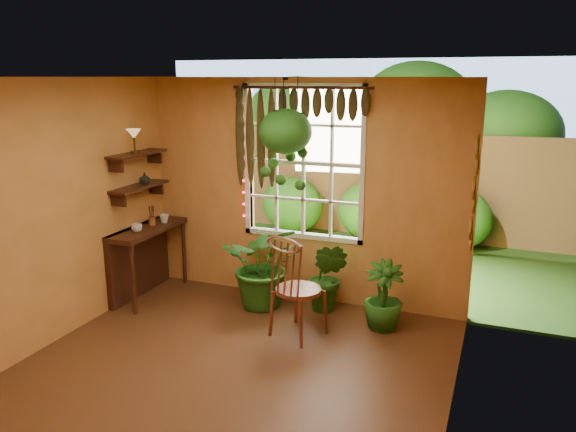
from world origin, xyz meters
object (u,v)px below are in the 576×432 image
potted_plant_left (265,264)px  windsor_chair (296,303)px  potted_plant_mid (328,277)px  counter_ledge (142,253)px  hanging_basket (285,140)px

potted_plant_left → windsor_chair: bearing=-44.4°
windsor_chair → potted_plant_mid: (0.11, 0.74, 0.05)m
windsor_chair → potted_plant_mid: bearing=101.2°
counter_ledge → windsor_chair: 2.27m
counter_ledge → windsor_chair: bearing=-10.2°
windsor_chair → potted_plant_left: windsor_chair is taller
counter_ledge → windsor_chair: (2.23, -0.40, -0.17)m
potted_plant_left → potted_plant_mid: bearing=9.2°
hanging_basket → potted_plant_mid: bearing=1.6°
counter_ledge → windsor_chair: size_ratio=0.92×
hanging_basket → potted_plant_left: bearing=-154.4°
windsor_chair → potted_plant_left: 0.90m
potted_plant_mid → hanging_basket: bearing=-178.4°
windsor_chair → potted_plant_left: bearing=155.5°
hanging_basket → counter_ledge: bearing=-169.8°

